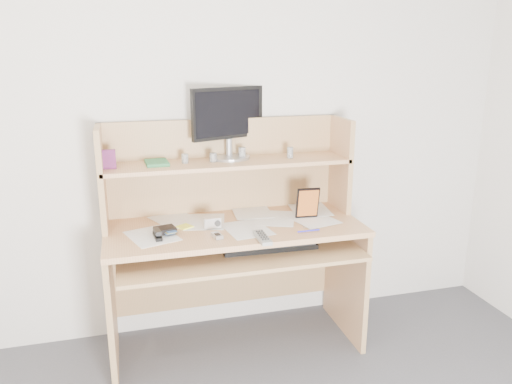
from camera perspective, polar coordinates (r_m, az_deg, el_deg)
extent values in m
cube|color=silver|center=(2.94, -3.98, 7.45)|extent=(3.60, 0.04, 2.50)
cube|color=tan|center=(2.76, -2.47, -4.12)|extent=(1.40, 0.60, 0.03)
cube|color=tan|center=(2.86, -16.23, -12.29)|extent=(0.03, 0.56, 0.72)
cube|color=tan|center=(3.11, 10.18, -9.44)|extent=(0.03, 0.56, 0.72)
cube|color=tan|center=(3.17, -3.54, -9.20)|extent=(1.34, 0.02, 0.41)
cube|color=tan|center=(2.68, -1.87, -6.87)|extent=(1.28, 0.55, 0.02)
cube|color=tan|center=(2.95, -3.78, 3.04)|extent=(1.40, 0.02, 0.55)
cube|color=tan|center=(2.76, -17.24, 1.49)|extent=(0.03, 0.30, 0.55)
cube|color=tan|center=(3.03, 9.58, 3.19)|extent=(0.03, 0.30, 0.55)
cube|color=tan|center=(2.81, -3.22, 3.34)|extent=(1.38, 0.30, 0.02)
cube|color=white|center=(2.75, -2.47, -3.77)|extent=(1.32, 0.54, 0.01)
cube|color=black|center=(2.72, 1.43, -6.08)|extent=(0.52, 0.20, 0.02)
cube|color=black|center=(2.71, 1.43, -5.74)|extent=(0.48, 0.19, 0.01)
cube|color=gray|center=(2.53, 0.73, -5.23)|extent=(0.05, 0.19, 0.02)
cube|color=#ABAAAD|center=(2.57, -4.48, -4.91)|extent=(0.06, 0.08, 0.02)
cube|color=black|center=(2.61, -11.21, -4.67)|extent=(0.04, 0.13, 0.04)
cube|color=black|center=(2.67, -10.36, -4.26)|extent=(0.12, 0.11, 0.03)
cube|color=gold|center=(2.74, -8.12, -3.96)|extent=(0.10, 0.10, 0.01)
cube|color=silver|center=(2.70, -5.03, -3.51)|extent=(0.09, 0.04, 0.06)
cube|color=black|center=(2.84, 5.91, -1.25)|extent=(0.13, 0.02, 0.18)
cylinder|color=#1C1CD5|center=(2.66, 6.03, -4.43)|extent=(0.12, 0.01, 0.01)
cube|color=maroon|center=(2.71, -16.49, 3.59)|extent=(0.07, 0.02, 0.10)
cube|color=#35864A|center=(2.77, -11.27, 3.30)|extent=(0.13, 0.17, 0.02)
cylinder|color=black|center=(2.77, -8.12, 3.81)|extent=(0.04, 0.04, 0.05)
cylinder|color=white|center=(2.86, -1.60, 4.47)|extent=(0.04, 0.04, 0.07)
cylinder|color=black|center=(2.78, -4.92, 3.95)|extent=(0.04, 0.04, 0.05)
cylinder|color=silver|center=(2.88, 3.92, 4.52)|extent=(0.04, 0.04, 0.06)
cylinder|color=#ADAEB2|center=(2.88, -3.03, 4.01)|extent=(0.23, 0.23, 0.01)
cylinder|color=#ADAEB2|center=(2.87, -3.08, 5.13)|extent=(0.04, 0.04, 0.10)
cube|color=black|center=(2.86, -3.22, 9.00)|extent=(0.44, 0.19, 0.29)
cube|color=black|center=(2.85, -3.15, 8.97)|extent=(0.40, 0.16, 0.25)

